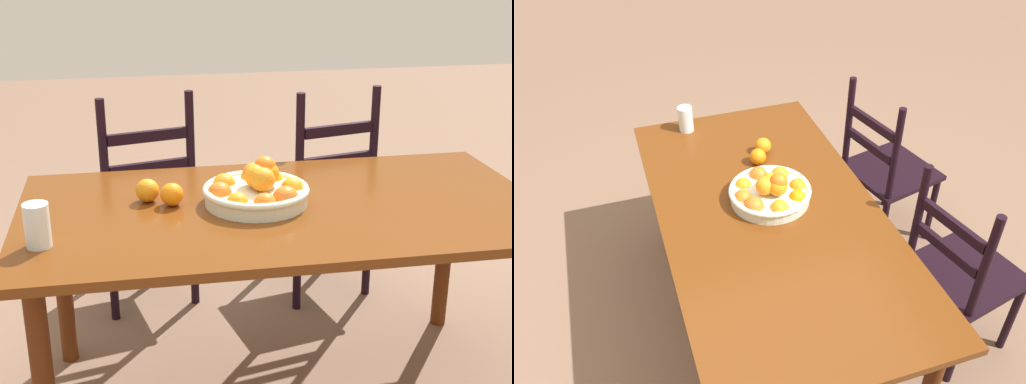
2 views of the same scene
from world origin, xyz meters
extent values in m
cube|color=#62300F|center=(0.00, 0.00, 0.71)|extent=(1.70, 0.89, 0.03)
cylinder|color=#53240C|center=(-0.76, 0.35, 0.35)|extent=(0.06, 0.06, 0.69)
cylinder|color=#53240C|center=(0.76, 0.35, 0.35)|extent=(0.06, 0.06, 0.69)
cube|color=black|center=(0.33, 0.79, 0.44)|extent=(0.48, 0.48, 0.03)
cylinder|color=black|center=(0.46, 1.00, 0.21)|extent=(0.04, 0.04, 0.43)
cylinder|color=black|center=(0.12, 0.92, 0.21)|extent=(0.04, 0.04, 0.43)
cylinder|color=black|center=(0.54, 0.66, 0.21)|extent=(0.04, 0.04, 0.43)
cylinder|color=black|center=(0.20, 0.58, 0.21)|extent=(0.04, 0.04, 0.43)
cylinder|color=black|center=(0.54, 0.66, 0.71)|extent=(0.04, 0.04, 0.51)
cylinder|color=black|center=(0.20, 0.58, 0.71)|extent=(0.04, 0.04, 0.51)
cube|color=black|center=(0.37, 0.62, 0.66)|extent=(0.31, 0.09, 0.04)
cube|color=black|center=(0.37, 0.62, 0.79)|extent=(0.31, 0.09, 0.04)
cube|color=black|center=(-0.45, 0.84, 0.44)|extent=(0.50, 0.50, 0.03)
cylinder|color=black|center=(-0.32, 1.06, 0.21)|extent=(0.04, 0.04, 0.42)
cylinder|color=black|center=(-0.67, 0.98, 0.21)|extent=(0.04, 0.04, 0.42)
cylinder|color=black|center=(-0.23, 0.71, 0.21)|extent=(0.04, 0.04, 0.42)
cylinder|color=black|center=(-0.58, 0.63, 0.21)|extent=(0.04, 0.04, 0.42)
cylinder|color=black|center=(-0.23, 0.71, 0.70)|extent=(0.04, 0.04, 0.51)
cylinder|color=black|center=(-0.58, 0.63, 0.70)|extent=(0.04, 0.04, 0.51)
cube|color=black|center=(-0.41, 0.67, 0.66)|extent=(0.32, 0.10, 0.04)
cube|color=black|center=(-0.41, 0.67, 0.79)|extent=(0.32, 0.10, 0.04)
cylinder|color=silver|center=(-0.08, 0.03, 0.75)|extent=(0.34, 0.34, 0.05)
torus|color=silver|center=(-0.08, 0.03, 0.77)|extent=(0.35, 0.35, 0.02)
sphere|color=orange|center=(0.04, 0.03, 0.77)|extent=(0.08, 0.08, 0.08)
sphere|color=orange|center=(-0.01, 0.12, 0.76)|extent=(0.07, 0.07, 0.07)
sphere|color=orange|center=(-0.08, 0.15, 0.76)|extent=(0.07, 0.07, 0.07)
sphere|color=orange|center=(-0.18, 0.10, 0.77)|extent=(0.08, 0.08, 0.08)
sphere|color=orange|center=(-0.21, 0.02, 0.77)|extent=(0.08, 0.08, 0.08)
sphere|color=orange|center=(-0.16, -0.07, 0.76)|extent=(0.07, 0.07, 0.07)
sphere|color=orange|center=(-0.08, -0.09, 0.76)|extent=(0.07, 0.07, 0.07)
sphere|color=orange|center=(-0.01, -0.07, 0.77)|extent=(0.09, 0.09, 0.09)
sphere|color=orange|center=(-0.05, 0.05, 0.84)|extent=(0.07, 0.07, 0.07)
sphere|color=orange|center=(-0.08, 0.03, 0.82)|extent=(0.08, 0.08, 0.08)
sphere|color=orange|center=(-0.04, 0.05, 0.82)|extent=(0.08, 0.08, 0.08)
sphere|color=orange|center=(-0.09, 0.06, 0.82)|extent=(0.08, 0.08, 0.08)
sphere|color=orange|center=(-0.07, 0.02, 0.81)|extent=(0.07, 0.07, 0.07)
sphere|color=orange|center=(-0.09, 0.04, 0.82)|extent=(0.07, 0.07, 0.07)
sphere|color=orange|center=(-0.07, 0.00, 0.81)|extent=(0.08, 0.08, 0.08)
sphere|color=orange|center=(-0.43, 0.11, 0.76)|extent=(0.08, 0.08, 0.08)
sphere|color=orange|center=(-0.35, 0.06, 0.76)|extent=(0.08, 0.08, 0.08)
cylinder|color=silver|center=(-0.75, -0.19, 0.79)|extent=(0.07, 0.07, 0.13)
camera|label=1|loc=(-0.47, -2.12, 1.57)|focal=50.23mm
camera|label=2|loc=(1.63, -0.54, 2.17)|focal=38.35mm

